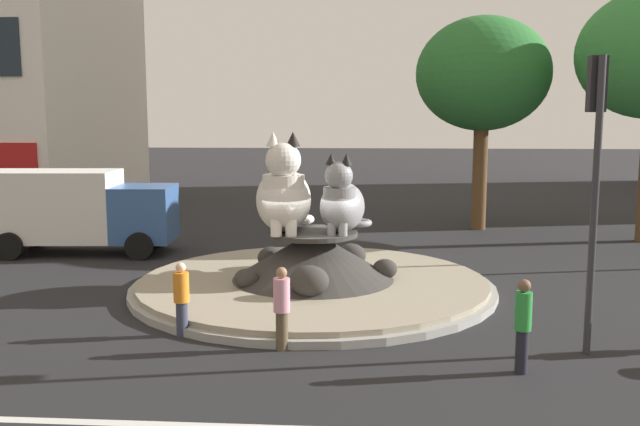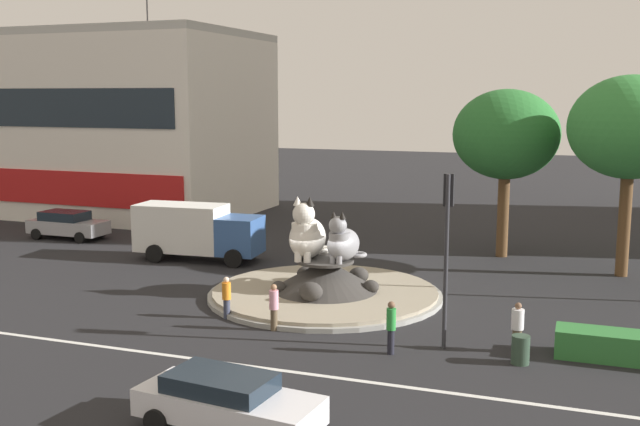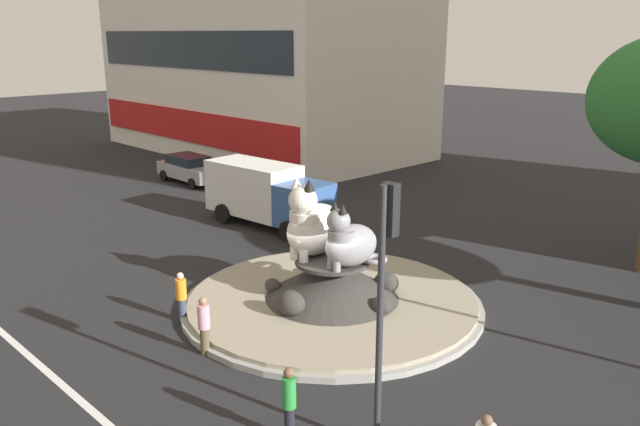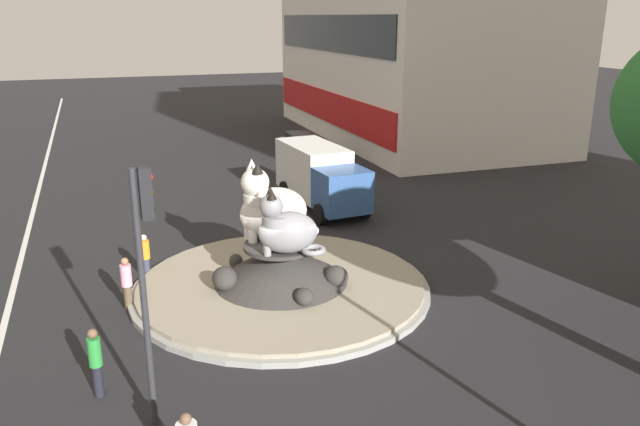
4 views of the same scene
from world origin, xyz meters
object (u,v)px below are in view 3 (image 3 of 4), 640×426
traffic_light_mast (385,272)px  shophouse_block (260,65)px  cat_statue_white (313,226)px  delivery_box_truck (266,193)px  pedestrian_green_shirt (289,401)px  pedestrian_pink_shirt (204,324)px  sedan_on_far_lane (190,168)px  cat_statue_grey (349,243)px  pedestrian_orange_shirt (181,296)px

traffic_light_mast → shophouse_block: 36.52m
cat_statue_white → delivery_box_truck: bearing=-127.2°
shophouse_block → pedestrian_green_shirt: 36.41m
shophouse_block → pedestrian_pink_shirt: shophouse_block is taller
shophouse_block → sedan_on_far_lane: (5.51, -10.13, -5.40)m
shophouse_block → pedestrian_green_shirt: bearing=-38.1°
traffic_light_mast → delivery_box_truck: size_ratio=0.89×
cat_statue_white → pedestrian_green_shirt: 7.69m
delivery_box_truck → cat_statue_grey: bearing=-29.9°
pedestrian_green_shirt → sedan_on_far_lane: pedestrian_green_shirt is taller
cat_statue_white → pedestrian_green_shirt: (4.99, -5.62, -1.61)m
pedestrian_pink_shirt → sedan_on_far_lane: 21.40m
cat_statue_white → cat_statue_grey: bearing=84.0°
pedestrian_orange_shirt → sedan_on_far_lane: 19.15m
cat_statue_grey → shophouse_block: size_ratio=0.09×
traffic_light_mast → pedestrian_green_shirt: traffic_light_mast is taller
traffic_light_mast → shophouse_block: shophouse_block is taller
traffic_light_mast → pedestrian_pink_shirt: traffic_light_mast is taller
sedan_on_far_lane → shophouse_block: bearing=119.7°
pedestrian_pink_shirt → cat_statue_white: bearing=-74.2°
pedestrian_orange_shirt → sedan_on_far_lane: sedan_on_far_lane is taller
cat_statue_white → pedestrian_orange_shirt: cat_statue_white is taller
cat_statue_grey → shophouse_block: bearing=-115.7°
cat_statue_grey → traffic_light_mast: bearing=57.6°
shophouse_block → pedestrian_green_shirt: shophouse_block is taller
cat_statue_white → traffic_light_mast: traffic_light_mast is taller
cat_statue_white → cat_statue_grey: (1.52, 0.02, -0.20)m
cat_statue_white → pedestrian_green_shirt: cat_statue_white is taller
traffic_light_mast → shophouse_block: bearing=51.4°
sedan_on_far_lane → pedestrian_orange_shirt: bearing=-33.6°
pedestrian_green_shirt → cat_statue_white: bearing=-64.0°
cat_statue_grey → pedestrian_orange_shirt: cat_statue_grey is taller
cat_statue_grey → shophouse_block: 30.10m
traffic_light_mast → delivery_box_truck: bearing=55.4°
pedestrian_green_shirt → delivery_box_truck: (-12.62, 10.11, 0.58)m
cat_statue_white → sedan_on_far_lane: bearing=-118.6°
cat_statue_grey → delivery_box_truck: 10.22m
cat_statue_white → sedan_on_far_lane: 18.86m
cat_statue_white → pedestrian_pink_shirt: bearing=-0.5°
pedestrian_orange_shirt → pedestrian_green_shirt: bearing=62.5°
pedestrian_pink_shirt → sedan_on_far_lane: (-17.96, 11.64, -0.06)m
pedestrian_orange_shirt → delivery_box_truck: (-5.93, 8.42, 0.69)m
pedestrian_pink_shirt → delivery_box_truck: size_ratio=0.26×
cat_statue_white → delivery_box_truck: (-7.64, 4.49, -1.03)m
cat_statue_white → traffic_light_mast: size_ratio=0.47×
cat_statue_white → delivery_box_truck: size_ratio=0.42×
sedan_on_far_lane → cat_statue_grey: bearing=-19.0°
traffic_light_mast → delivery_box_truck: traffic_light_mast is taller
pedestrian_pink_shirt → sedan_on_far_lane: bearing=-23.4°
cat_statue_grey → pedestrian_green_shirt: bearing=40.8°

